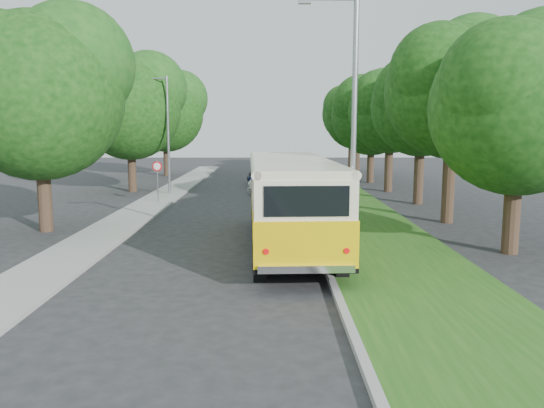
{
  "coord_description": "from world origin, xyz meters",
  "views": [
    {
      "loc": [
        1.91,
        -17.85,
        4.29
      ],
      "look_at": [
        1.95,
        1.58,
        1.5
      ],
      "focal_mm": 35.0,
      "sensor_mm": 36.0,
      "label": 1
    }
  ],
  "objects_px": {
    "car_white": "(270,181)",
    "car_blue": "(265,176)",
    "lamppost_far": "(167,131)",
    "car_silver": "(287,190)",
    "vintage_bus": "(290,203)",
    "car_grey": "(267,174)",
    "lamppost_near": "(351,125)"
  },
  "relations": [
    {
      "from": "car_white",
      "to": "car_blue",
      "type": "xyz_separation_m",
      "value": [
        -0.34,
        4.26,
        -0.01
      ]
    },
    {
      "from": "lamppost_far",
      "to": "car_silver",
      "type": "bearing_deg",
      "value": -18.83
    },
    {
      "from": "lamppost_far",
      "to": "vintage_bus",
      "type": "distance_m",
      "value": 16.99
    },
    {
      "from": "car_white",
      "to": "car_grey",
      "type": "xyz_separation_m",
      "value": [
        -0.2,
        6.91,
        -0.09
      ]
    },
    {
      "from": "car_silver",
      "to": "car_grey",
      "type": "distance_m",
      "value": 11.34
    },
    {
      "from": "car_grey",
      "to": "vintage_bus",
      "type": "bearing_deg",
      "value": -66.17
    },
    {
      "from": "lamppost_far",
      "to": "car_grey",
      "type": "relative_size",
      "value": 1.64
    },
    {
      "from": "lamppost_near",
      "to": "car_silver",
      "type": "distance_m",
      "value": 16.4
    },
    {
      "from": "lamppost_near",
      "to": "car_blue",
      "type": "height_order",
      "value": "lamppost_near"
    },
    {
      "from": "vintage_bus",
      "to": "car_white",
      "type": "bearing_deg",
      "value": 90.26
    },
    {
      "from": "vintage_bus",
      "to": "car_grey",
      "type": "height_order",
      "value": "vintage_bus"
    },
    {
      "from": "lamppost_near",
      "to": "car_grey",
      "type": "distance_m",
      "value": 27.55
    },
    {
      "from": "car_white",
      "to": "car_silver",
      "type": "bearing_deg",
      "value": -57.42
    },
    {
      "from": "lamppost_near",
      "to": "lamppost_far",
      "type": "xyz_separation_m",
      "value": [
        -8.91,
        18.5,
        -0.25
      ]
    },
    {
      "from": "car_white",
      "to": "lamppost_far",
      "type": "bearing_deg",
      "value": -146.13
    },
    {
      "from": "car_blue",
      "to": "car_grey",
      "type": "distance_m",
      "value": 2.65
    },
    {
      "from": "car_white",
      "to": "car_grey",
      "type": "bearing_deg",
      "value": 110.46
    },
    {
      "from": "lamppost_near",
      "to": "car_silver",
      "type": "height_order",
      "value": "lamppost_near"
    },
    {
      "from": "lamppost_near",
      "to": "car_white",
      "type": "distance_m",
      "value": 20.72
    },
    {
      "from": "car_blue",
      "to": "lamppost_far",
      "type": "bearing_deg",
      "value": -129.28
    },
    {
      "from": "lamppost_near",
      "to": "lamppost_far",
      "type": "distance_m",
      "value": 20.53
    },
    {
      "from": "vintage_bus",
      "to": "lamppost_far",
      "type": "bearing_deg",
      "value": 113.4
    },
    {
      "from": "lamppost_far",
      "to": "car_blue",
      "type": "bearing_deg",
      "value": 44.22
    },
    {
      "from": "lamppost_far",
      "to": "car_white",
      "type": "relative_size",
      "value": 1.7
    },
    {
      "from": "lamppost_near",
      "to": "car_white",
      "type": "height_order",
      "value": "lamppost_near"
    },
    {
      "from": "car_silver",
      "to": "car_grey",
      "type": "xyz_separation_m",
      "value": [
        -1.27,
        11.26,
        0.02
      ]
    },
    {
      "from": "lamppost_near",
      "to": "car_white",
      "type": "relative_size",
      "value": 1.81
    },
    {
      "from": "lamppost_near",
      "to": "car_grey",
      "type": "xyz_separation_m",
      "value": [
        -2.58,
        27.17,
        -3.73
      ]
    },
    {
      "from": "car_silver",
      "to": "car_blue",
      "type": "relative_size",
      "value": 0.73
    },
    {
      "from": "lamppost_near",
      "to": "vintage_bus",
      "type": "bearing_deg",
      "value": 115.55
    },
    {
      "from": "lamppost_far",
      "to": "car_silver",
      "type": "xyz_separation_m",
      "value": [
        7.6,
        -2.59,
        -3.49
      ]
    },
    {
      "from": "vintage_bus",
      "to": "car_blue",
      "type": "relative_size",
      "value": 2.22
    }
  ]
}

